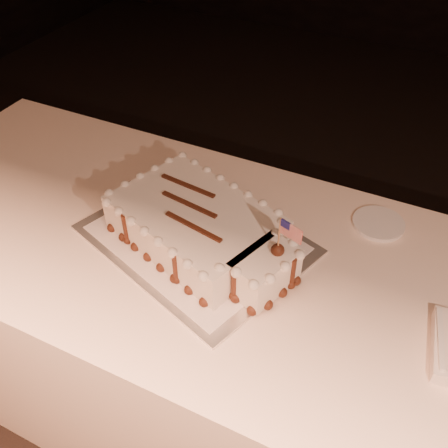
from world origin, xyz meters
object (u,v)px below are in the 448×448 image
at_px(banquet_table, 278,364).
at_px(sheet_cake, 203,229).
at_px(cake_board, 196,239).
at_px(side_plate, 378,223).

relative_size(banquet_table, sheet_cake, 4.51).
relative_size(cake_board, side_plate, 3.92).
bearing_deg(banquet_table, sheet_cake, 179.15).
bearing_deg(cake_board, side_plate, 51.77).
height_order(banquet_table, sheet_cake, sheet_cake).
bearing_deg(sheet_cake, cake_board, 161.52).
distance_m(cake_board, sheet_cake, 0.06).
distance_m(sheet_cake, side_plate, 0.47).
distance_m(banquet_table, side_plate, 0.49).
relative_size(cake_board, sheet_cake, 1.01).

